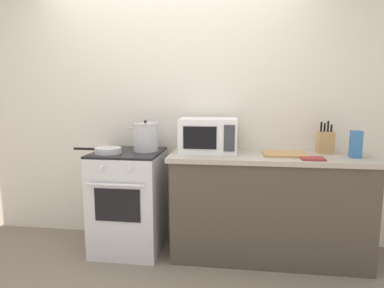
{
  "coord_description": "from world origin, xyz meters",
  "views": [
    {
      "loc": [
        0.61,
        -2.21,
        1.43
      ],
      "look_at": [
        0.23,
        0.6,
        1.0
      ],
      "focal_mm": 30.73,
      "sensor_mm": 36.0,
      "label": 1
    }
  ],
  "objects_px": {
    "stove": "(129,201)",
    "frying_pan": "(107,150)",
    "microwave": "(209,135)",
    "oven_mitt": "(313,159)",
    "stock_pot": "(146,137)",
    "pasta_box": "(356,144)",
    "cutting_board": "(285,154)",
    "knife_block": "(325,142)"
  },
  "relations": [
    {
      "from": "stock_pot",
      "to": "knife_block",
      "type": "bearing_deg",
      "value": 3.17
    },
    {
      "from": "cutting_board",
      "to": "pasta_box",
      "type": "xyz_separation_m",
      "value": [
        0.55,
        -0.03,
        0.1
      ]
    },
    {
      "from": "stock_pot",
      "to": "pasta_box",
      "type": "bearing_deg",
      "value": -2.66
    },
    {
      "from": "microwave",
      "to": "stock_pot",
      "type": "bearing_deg",
      "value": -177.42
    },
    {
      "from": "oven_mitt",
      "to": "stove",
      "type": "bearing_deg",
      "value": 174.21
    },
    {
      "from": "stock_pot",
      "to": "microwave",
      "type": "distance_m",
      "value": 0.57
    },
    {
      "from": "frying_pan",
      "to": "stove",
      "type": "bearing_deg",
      "value": 37.22
    },
    {
      "from": "stock_pot",
      "to": "pasta_box",
      "type": "relative_size",
      "value": 1.42
    },
    {
      "from": "stove",
      "to": "cutting_board",
      "type": "bearing_deg",
      "value": 0.05
    },
    {
      "from": "frying_pan",
      "to": "oven_mitt",
      "type": "height_order",
      "value": "frying_pan"
    },
    {
      "from": "microwave",
      "to": "oven_mitt",
      "type": "relative_size",
      "value": 2.78
    },
    {
      "from": "pasta_box",
      "to": "cutting_board",
      "type": "bearing_deg",
      "value": 176.89
    },
    {
      "from": "stock_pot",
      "to": "oven_mitt",
      "type": "height_order",
      "value": "stock_pot"
    },
    {
      "from": "microwave",
      "to": "frying_pan",
      "type": "bearing_deg",
      "value": -167.68
    },
    {
      "from": "knife_block",
      "to": "pasta_box",
      "type": "xyz_separation_m",
      "value": [
        0.19,
        -0.17,
        0.01
      ]
    },
    {
      "from": "stove",
      "to": "frying_pan",
      "type": "xyz_separation_m",
      "value": [
        -0.15,
        -0.11,
        0.48
      ]
    },
    {
      "from": "cutting_board",
      "to": "pasta_box",
      "type": "distance_m",
      "value": 0.56
    },
    {
      "from": "stove",
      "to": "frying_pan",
      "type": "height_order",
      "value": "frying_pan"
    },
    {
      "from": "pasta_box",
      "to": "oven_mitt",
      "type": "relative_size",
      "value": 1.22
    },
    {
      "from": "frying_pan",
      "to": "cutting_board",
      "type": "distance_m",
      "value": 1.52
    },
    {
      "from": "cutting_board",
      "to": "knife_block",
      "type": "height_order",
      "value": "knife_block"
    },
    {
      "from": "stock_pot",
      "to": "microwave",
      "type": "relative_size",
      "value": 0.63
    },
    {
      "from": "microwave",
      "to": "cutting_board",
      "type": "xyz_separation_m",
      "value": [
        0.65,
        -0.08,
        -0.14
      ]
    },
    {
      "from": "stove",
      "to": "knife_block",
      "type": "distance_m",
      "value": 1.83
    },
    {
      "from": "stock_pot",
      "to": "frying_pan",
      "type": "relative_size",
      "value": 0.73
    },
    {
      "from": "microwave",
      "to": "oven_mitt",
      "type": "xyz_separation_m",
      "value": [
        0.84,
        -0.24,
        -0.14
      ]
    },
    {
      "from": "frying_pan",
      "to": "pasta_box",
      "type": "distance_m",
      "value": 2.07
    },
    {
      "from": "cutting_board",
      "to": "stove",
      "type": "bearing_deg",
      "value": -179.95
    },
    {
      "from": "cutting_board",
      "to": "knife_block",
      "type": "distance_m",
      "value": 0.4
    },
    {
      "from": "microwave",
      "to": "knife_block",
      "type": "distance_m",
      "value": 1.01
    },
    {
      "from": "frying_pan",
      "to": "oven_mitt",
      "type": "xyz_separation_m",
      "value": [
        1.71,
        -0.05,
        -0.02
      ]
    },
    {
      "from": "stove",
      "to": "microwave",
      "type": "height_order",
      "value": "microwave"
    },
    {
      "from": "stock_pot",
      "to": "oven_mitt",
      "type": "bearing_deg",
      "value": -8.54
    },
    {
      "from": "frying_pan",
      "to": "pasta_box",
      "type": "bearing_deg",
      "value": 2.26
    },
    {
      "from": "stove",
      "to": "cutting_board",
      "type": "height_order",
      "value": "cutting_board"
    },
    {
      "from": "stock_pot",
      "to": "stove",
      "type": "bearing_deg",
      "value": -160.74
    },
    {
      "from": "oven_mitt",
      "to": "cutting_board",
      "type": "bearing_deg",
      "value": 140.35
    },
    {
      "from": "oven_mitt",
      "to": "pasta_box",
      "type": "bearing_deg",
      "value": 19.93
    },
    {
      "from": "cutting_board",
      "to": "pasta_box",
      "type": "bearing_deg",
      "value": -3.11
    },
    {
      "from": "frying_pan",
      "to": "knife_block",
      "type": "relative_size",
      "value": 1.52
    },
    {
      "from": "frying_pan",
      "to": "oven_mitt",
      "type": "relative_size",
      "value": 2.39
    },
    {
      "from": "cutting_board",
      "to": "knife_block",
      "type": "xyz_separation_m",
      "value": [
        0.36,
        0.14,
        0.09
      ]
    }
  ]
}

